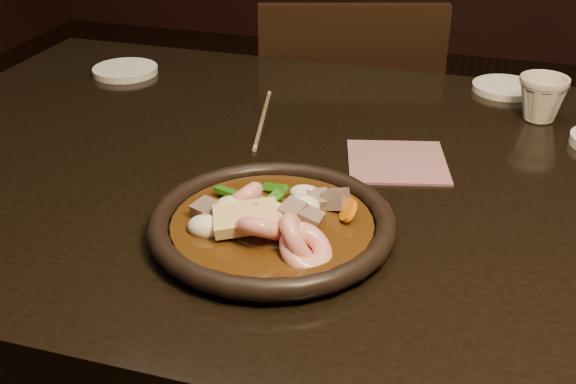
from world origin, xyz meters
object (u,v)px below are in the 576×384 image
(tea_cup, at_px, (542,97))
(chair, at_px, (343,156))
(table, at_px, (398,226))
(plate, at_px, (272,225))

(tea_cup, bearing_deg, chair, 137.74)
(table, distance_m, chair, 0.70)
(table, distance_m, plate, 0.25)
(table, bearing_deg, plate, -122.38)
(chair, height_order, tea_cup, chair)
(chair, relative_size, tea_cup, 10.84)
(plate, bearing_deg, chair, 96.77)
(plate, height_order, tea_cup, tea_cup)
(table, xyz_separation_m, tea_cup, (0.18, 0.27, 0.12))
(plate, distance_m, tea_cup, 0.55)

